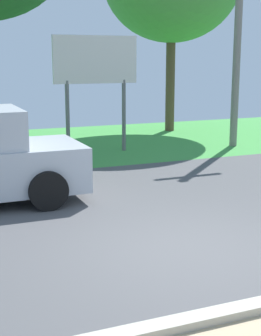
% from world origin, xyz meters
% --- Properties ---
extents(ground_plane, '(40.00, 22.00, 0.20)m').
position_xyz_m(ground_plane, '(0.00, 2.95, -0.05)').
color(ground_plane, '#4C4C4F').
extents(utility_pole, '(1.80, 0.24, 6.70)m').
position_xyz_m(utility_pole, '(5.94, 7.55, 3.53)').
color(utility_pole, gray).
rests_on(utility_pole, ground_plane).
extents(roadside_billboard, '(2.60, 0.12, 3.50)m').
position_xyz_m(roadside_billboard, '(1.38, 8.14, 2.55)').
color(roadside_billboard, slate).
rests_on(roadside_billboard, ground_plane).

